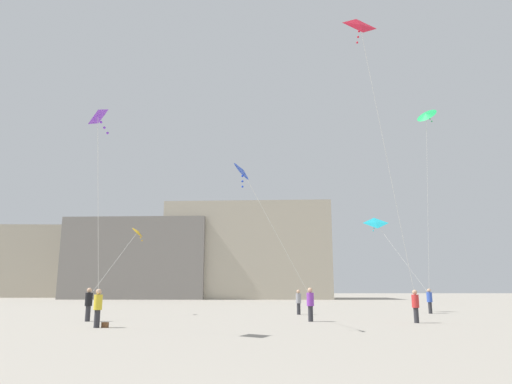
{
  "coord_description": "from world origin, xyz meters",
  "views": [
    {
      "loc": [
        0.04,
        -4.32,
        1.77
      ],
      "look_at": [
        0.0,
        15.34,
        5.84
      ],
      "focal_mm": 32.52,
      "sensor_mm": 36.0,
      "label": 1
    }
  ],
  "objects_px": {
    "person_in_purple": "(311,303)",
    "kite_cyan_delta": "(377,224)",
    "kite_violet_delta": "(99,121)",
    "person_in_grey": "(300,301)",
    "building_centre_hall": "(140,259)",
    "kite_amber_diamond": "(139,232)",
    "person_in_black": "(90,303)",
    "person_in_red": "(417,305)",
    "building_left_hall": "(68,262)",
    "building_right_hall": "(251,253)",
    "person_in_yellow": "(99,306)",
    "kite_cobalt_diamond": "(244,172)",
    "handbag_beside_flyer": "(106,325)",
    "person_in_blue": "(431,300)",
    "kite_crimson_delta": "(363,33)",
    "kite_emerald_diamond": "(427,115)"
  },
  "relations": [
    {
      "from": "person_in_grey",
      "to": "building_centre_hall",
      "type": "xyz_separation_m",
      "value": [
        -21.92,
        43.95,
        5.47
      ]
    },
    {
      "from": "person_in_black",
      "to": "building_left_hall",
      "type": "height_order",
      "value": "building_left_hall"
    },
    {
      "from": "person_in_yellow",
      "to": "building_centre_hall",
      "type": "bearing_deg",
      "value": -43.0
    },
    {
      "from": "building_right_hall",
      "to": "person_in_red",
      "type": "bearing_deg",
      "value": -80.38
    },
    {
      "from": "person_in_black",
      "to": "kite_crimson_delta",
      "type": "relative_size",
      "value": 0.14
    },
    {
      "from": "person_in_black",
      "to": "kite_cobalt_diamond",
      "type": "relative_size",
      "value": 0.28
    },
    {
      "from": "person_in_yellow",
      "to": "kite_cobalt_diamond",
      "type": "xyz_separation_m",
      "value": [
        6.63,
        -1.88,
        5.81
      ]
    },
    {
      "from": "person_in_yellow",
      "to": "person_in_blue",
      "type": "relative_size",
      "value": 1.0
    },
    {
      "from": "person_in_black",
      "to": "person_in_grey",
      "type": "bearing_deg",
      "value": 86.23
    },
    {
      "from": "person_in_grey",
      "to": "kite_cyan_delta",
      "type": "relative_size",
      "value": 0.28
    },
    {
      "from": "kite_cobalt_diamond",
      "to": "kite_amber_diamond",
      "type": "relative_size",
      "value": 0.96
    },
    {
      "from": "person_in_red",
      "to": "building_right_hall",
      "type": "distance_m",
      "value": 55.93
    },
    {
      "from": "person_in_purple",
      "to": "person_in_blue",
      "type": "xyz_separation_m",
      "value": [
        9.25,
        7.73,
        -0.03
      ]
    },
    {
      "from": "person_in_black",
      "to": "person_in_red",
      "type": "xyz_separation_m",
      "value": [
        17.28,
        -1.1,
        -0.05
      ]
    },
    {
      "from": "kite_cobalt_diamond",
      "to": "building_centre_hall",
      "type": "bearing_deg",
      "value": 108.19
    },
    {
      "from": "kite_cobalt_diamond",
      "to": "kite_amber_diamond",
      "type": "xyz_separation_m",
      "value": [
        -7.58,
        11.93,
        -1.25
      ]
    },
    {
      "from": "kite_cyan_delta",
      "to": "kite_crimson_delta",
      "type": "bearing_deg",
      "value": -105.4
    },
    {
      "from": "building_centre_hall",
      "to": "person_in_red",
      "type": "bearing_deg",
      "value": -62.07
    },
    {
      "from": "person_in_red",
      "to": "building_centre_hall",
      "type": "distance_m",
      "value": 58.5
    },
    {
      "from": "kite_violet_delta",
      "to": "person_in_grey",
      "type": "bearing_deg",
      "value": 56.88
    },
    {
      "from": "kite_cobalt_diamond",
      "to": "building_left_hall",
      "type": "height_order",
      "value": "building_left_hall"
    },
    {
      "from": "building_left_hall",
      "to": "building_right_hall",
      "type": "height_order",
      "value": "building_right_hall"
    },
    {
      "from": "person_in_grey",
      "to": "person_in_purple",
      "type": "distance_m",
      "value": 6.51
    },
    {
      "from": "kite_violet_delta",
      "to": "building_right_hall",
      "type": "bearing_deg",
      "value": 84.99
    },
    {
      "from": "kite_cyan_delta",
      "to": "kite_emerald_diamond",
      "type": "bearing_deg",
      "value": -67.32
    },
    {
      "from": "kite_amber_diamond",
      "to": "person_in_blue",
      "type": "bearing_deg",
      "value": 4.46
    },
    {
      "from": "kite_amber_diamond",
      "to": "kite_emerald_diamond",
      "type": "bearing_deg",
      "value": -5.45
    },
    {
      "from": "handbag_beside_flyer",
      "to": "building_right_hall",
      "type": "bearing_deg",
      "value": 84.24
    },
    {
      "from": "person_in_blue",
      "to": "building_right_hall",
      "type": "bearing_deg",
      "value": -160.43
    },
    {
      "from": "person_in_purple",
      "to": "kite_cyan_delta",
      "type": "height_order",
      "value": "kite_cyan_delta"
    },
    {
      "from": "building_centre_hall",
      "to": "building_right_hall",
      "type": "xyz_separation_m",
      "value": [
        18.0,
        3.28,
        1.27
      ]
    },
    {
      "from": "building_left_hall",
      "to": "handbag_beside_flyer",
      "type": "xyz_separation_m",
      "value": [
        30.2,
        -69.6,
        -6.54
      ]
    },
    {
      "from": "building_right_hall",
      "to": "kite_cobalt_diamond",
      "type": "bearing_deg",
      "value": -89.54
    },
    {
      "from": "person_in_red",
      "to": "person_in_purple",
      "type": "bearing_deg",
      "value": 166.49
    },
    {
      "from": "person_in_black",
      "to": "person_in_purple",
      "type": "height_order",
      "value": "person_in_purple"
    },
    {
      "from": "person_in_grey",
      "to": "building_left_hall",
      "type": "bearing_deg",
      "value": 164.68
    },
    {
      "from": "person_in_grey",
      "to": "kite_violet_delta",
      "type": "relative_size",
      "value": 0.22
    },
    {
      "from": "kite_cyan_delta",
      "to": "handbag_beside_flyer",
      "type": "distance_m",
      "value": 22.11
    },
    {
      "from": "person_in_red",
      "to": "building_left_hall",
      "type": "distance_m",
      "value": 80.91
    },
    {
      "from": "person_in_purple",
      "to": "person_in_grey",
      "type": "bearing_deg",
      "value": 154.7
    },
    {
      "from": "building_centre_hall",
      "to": "kite_amber_diamond",
      "type": "bearing_deg",
      "value": -76.18
    },
    {
      "from": "kite_amber_diamond",
      "to": "person_in_red",
      "type": "bearing_deg",
      "value": -23.58
    },
    {
      "from": "person_in_yellow",
      "to": "person_in_grey",
      "type": "height_order",
      "value": "person_in_yellow"
    },
    {
      "from": "kite_cobalt_diamond",
      "to": "handbag_beside_flyer",
      "type": "height_order",
      "value": "kite_cobalt_diamond"
    },
    {
      "from": "person_in_red",
      "to": "kite_amber_diamond",
      "type": "distance_m",
      "value": 18.46
    },
    {
      "from": "kite_cobalt_diamond",
      "to": "handbag_beside_flyer",
      "type": "xyz_separation_m",
      "value": [
        -6.28,
        1.98,
        -6.63
      ]
    },
    {
      "from": "kite_cyan_delta",
      "to": "handbag_beside_flyer",
      "type": "xyz_separation_m",
      "value": [
        -16.12,
        -13.66,
        -6.49
      ]
    },
    {
      "from": "person_in_yellow",
      "to": "kite_violet_delta",
      "type": "bearing_deg",
      "value": 135.96
    },
    {
      "from": "person_in_purple",
      "to": "building_centre_hall",
      "type": "bearing_deg",
      "value": 177.77
    },
    {
      "from": "person_in_yellow",
      "to": "building_centre_hall",
      "type": "height_order",
      "value": "building_centre_hall"
    }
  ]
}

